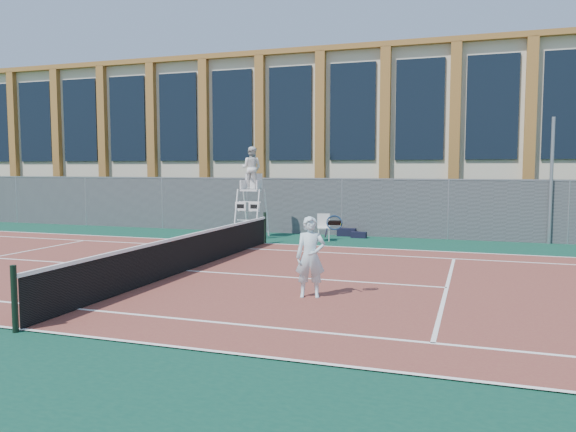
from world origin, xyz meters
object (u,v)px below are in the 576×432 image
(tennis_player, at_px, (311,257))
(plastic_chair, at_px, (324,225))
(umpire_chair, at_px, (252,171))
(steel_pole, at_px, (551,181))

(tennis_player, bearing_deg, plastic_chair, 103.29)
(plastic_chair, relative_size, tennis_player, 0.59)
(umpire_chair, relative_size, plastic_chair, 3.57)
(steel_pole, bearing_deg, tennis_player, -117.98)
(steel_pole, height_order, tennis_player, steel_pole)
(steel_pole, distance_m, umpire_chair, 10.62)
(steel_pole, xyz_separation_m, plastic_chair, (-7.66, -1.68, -1.61))
(umpire_chair, xyz_separation_m, tennis_player, (4.90, -8.84, -1.68))
(plastic_chair, xyz_separation_m, tennis_player, (2.08, -8.82, 0.27))
(plastic_chair, bearing_deg, steel_pole, 12.36)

